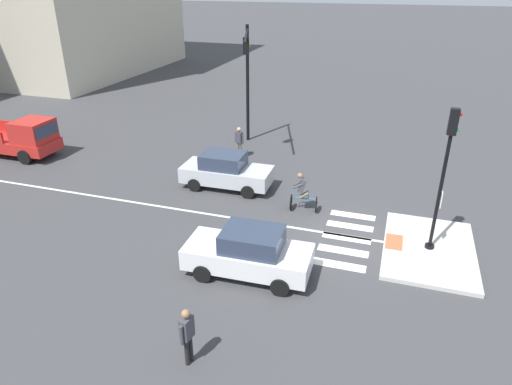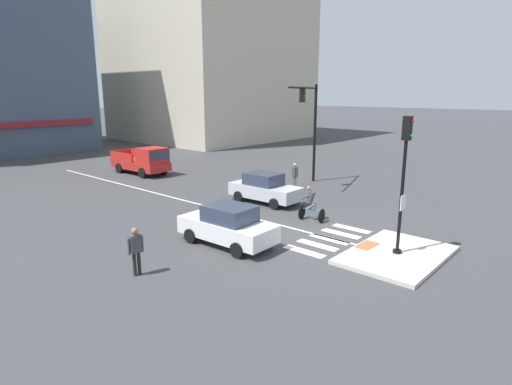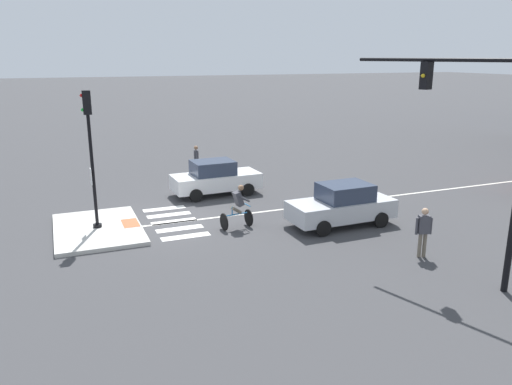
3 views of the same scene
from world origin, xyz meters
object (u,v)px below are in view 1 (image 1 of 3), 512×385
object	(u,v)px
traffic_light_mast	(247,70)
car_silver_eastbound_mid	(226,171)
cyclist	(303,191)
pedestrian_at_curb_left	(187,332)
pickup_truck_red_eastbound_distant	(18,139)
pedestrian_waiting_far_side	(239,140)
car_white_westbound_near	(249,252)
signal_pole	(445,169)

from	to	relation	value
traffic_light_mast	car_silver_eastbound_mid	size ratio (longest dim) A/B	1.57
cyclist	pedestrian_at_curb_left	size ratio (longest dim) A/B	1.01
traffic_light_mast	pickup_truck_red_eastbound_distant	distance (m)	12.81
pedestrian_waiting_far_side	car_white_westbound_near	bearing A→B (deg)	-158.41
traffic_light_mast	pedestrian_waiting_far_side	xyz separation A→B (m)	(-1.83, -0.15, -3.33)
traffic_light_mast	pickup_truck_red_eastbound_distant	bearing A→B (deg)	115.26
traffic_light_mast	pickup_truck_red_eastbound_distant	xyz separation A→B (m)	(-5.28, 11.19, -3.33)
car_white_westbound_near	cyclist	size ratio (longest dim) A/B	2.47
pickup_truck_red_eastbound_distant	pedestrian_waiting_far_side	size ratio (longest dim) A/B	3.07
cyclist	car_white_westbound_near	bearing A→B (deg)	172.38
traffic_light_mast	car_silver_eastbound_mid	xyz separation A→B (m)	(-5.61, -0.87, -3.50)
signal_pole	pedestrian_at_curb_left	size ratio (longest dim) A/B	3.02
signal_pole	pickup_truck_red_eastbound_distant	distance (m)	21.27
signal_pole	pedestrian_at_curb_left	xyz separation A→B (m)	(-7.34, 5.89, -2.20)
signal_pole	traffic_light_mast	xyz separation A→B (m)	(8.45, 9.74, 1.13)
traffic_light_mast	pedestrian_at_curb_left	bearing A→B (deg)	-166.32
car_white_westbound_near	cyclist	bearing A→B (deg)	-7.62
traffic_light_mast	cyclist	size ratio (longest dim) A/B	3.87
car_silver_eastbound_mid	pedestrian_at_curb_left	distance (m)	10.61
cyclist	pedestrian_at_curb_left	world-z (taller)	cyclist
traffic_light_mast	car_silver_eastbound_mid	world-z (taller)	traffic_light_mast
signal_pole	pedestrian_waiting_far_side	distance (m)	11.86
traffic_light_mast	pedestrian_at_curb_left	distance (m)	16.59
pedestrian_at_curb_left	pedestrian_waiting_far_side	world-z (taller)	same
pedestrian_at_curb_left	car_white_westbound_near	bearing A→B (deg)	-3.03
traffic_light_mast	car_white_westbound_near	distance (m)	12.87
car_white_westbound_near	pickup_truck_red_eastbound_distant	xyz separation A→B (m)	(6.42, 15.25, 0.17)
pedestrian_waiting_far_side	car_silver_eastbound_mid	bearing A→B (deg)	-169.20
signal_pole	traffic_light_mast	distance (m)	12.94
pedestrian_waiting_far_side	pedestrian_at_curb_left	bearing A→B (deg)	-165.19
cyclist	pedestrian_waiting_far_side	distance (m)	6.75
car_silver_eastbound_mid	pedestrian_waiting_far_side	size ratio (longest dim) A/B	2.47
cyclist	pedestrian_at_curb_left	distance (m)	9.04
pedestrian_waiting_far_side	cyclist	bearing A→B (deg)	-137.42
traffic_light_mast	cyclist	distance (m)	8.95
pickup_truck_red_eastbound_distant	cyclist	size ratio (longest dim) A/B	3.05
signal_pole	traffic_light_mast	size ratio (longest dim) A/B	0.78
car_silver_eastbound_mid	pedestrian_waiting_far_side	bearing A→B (deg)	10.80
car_silver_eastbound_mid	pedestrian_at_curb_left	world-z (taller)	pedestrian_at_curb_left
pickup_truck_red_eastbound_distant	cyclist	bearing A→B (deg)	-95.43
signal_pole	pedestrian_waiting_far_side	size ratio (longest dim) A/B	3.02
signal_pole	pedestrian_at_curb_left	world-z (taller)	signal_pole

